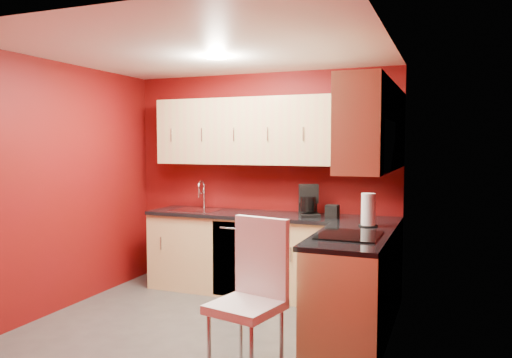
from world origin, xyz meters
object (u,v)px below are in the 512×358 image
Objects in this scene: napkin_holder at (332,212)px; dining_chair at (246,298)px; microwave at (364,147)px; sink at (197,207)px; paper_towel at (368,210)px; coffee_maker at (310,201)px.

dining_chair is at bearing -96.86° from napkin_holder.
microwave is 2.43m from sink.
dining_chair is (-0.22, -1.82, -0.41)m from napkin_holder.
dining_chair is (-0.69, -0.87, -1.09)m from microwave.
microwave is 5.53× the size of napkin_holder.
napkin_holder is (1.62, -0.06, 0.03)m from sink.
paper_towel is (0.43, -0.39, 0.09)m from napkin_holder.
paper_towel is 1.65m from dining_chair.
microwave is at bearing 64.34° from dining_chair.
napkin_holder is at bearing -2.08° from sink.
microwave is 1.56m from dining_chair.
coffee_maker is 2.46× the size of napkin_holder.
dining_chair is at bearing -113.37° from coffee_maker.
microwave reaches higher than coffee_maker.
sink reaches higher than coffee_maker.
microwave is 0.82m from paper_towel.
napkin_holder is 0.44× the size of paper_towel.
sink is 3.78× the size of napkin_holder.
paper_towel is at bearing -12.23° from sink.
sink is 1.37m from coffee_maker.
microwave is 2.25× the size of coffee_maker.
microwave is 2.45× the size of paper_towel.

